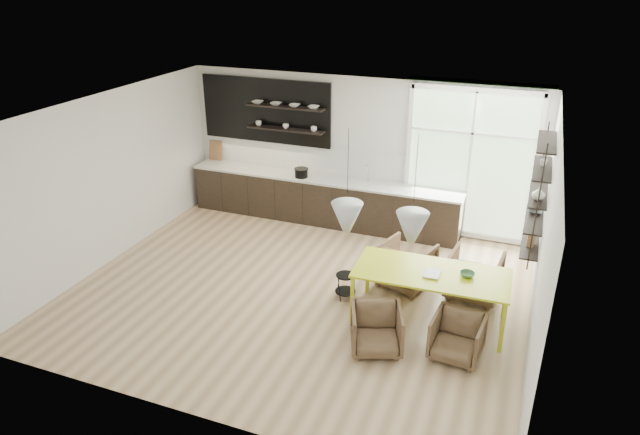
{
  "coord_description": "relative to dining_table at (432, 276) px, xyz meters",
  "views": [
    {
      "loc": [
        3.15,
        -7.26,
        4.83
      ],
      "look_at": [
        0.13,
        0.6,
        1.06
      ],
      "focal_mm": 32.0,
      "sensor_mm": 36.0,
      "label": 1
    }
  ],
  "objects": [
    {
      "name": "armchair_back_left",
      "position": [
        -0.56,
        0.87,
        -0.38
      ],
      "size": [
        0.99,
        1.0,
        0.73
      ],
      "primitive_type": "imported",
      "rotation": [
        0.0,
        0.0,
        2.84
      ],
      "color": "brown",
      "rests_on": "ground"
    },
    {
      "name": "wire_stool",
      "position": [
        -1.34,
        0.14,
        -0.48
      ],
      "size": [
        0.32,
        0.32,
        0.41
      ],
      "rotation": [
        0.0,
        0.0,
        -0.39
      ],
      "color": "black",
      "rests_on": "ground"
    },
    {
      "name": "table_book",
      "position": [
        -0.1,
        -0.06,
        0.07
      ],
      "size": [
        0.22,
        0.3,
        0.03
      ],
      "primitive_type": "imported",
      "rotation": [
        0.0,
        0.0,
        -0.01
      ],
      "color": "white",
      "rests_on": "dining_table"
    },
    {
      "name": "room",
      "position": [
        -1.52,
        1.17,
        0.72
      ],
      "size": [
        7.02,
        6.01,
        2.91
      ],
      "color": "#D4B388",
      "rests_on": "ground"
    },
    {
      "name": "table_bowl",
      "position": [
        0.48,
        0.06,
        0.09
      ],
      "size": [
        0.26,
        0.26,
        0.06
      ],
      "primitive_type": "imported",
      "rotation": [
        0.0,
        0.0,
        0.37
      ],
      "color": "#45784E",
      "rests_on": "dining_table"
    },
    {
      "name": "armchair_front_right",
      "position": [
        0.51,
        -0.72,
        -0.44
      ],
      "size": [
        0.71,
        0.73,
        0.61
      ],
      "primitive_type": "imported",
      "rotation": [
        0.0,
        0.0,
        -0.09
      ],
      "color": "brown",
      "rests_on": "ground"
    },
    {
      "name": "armchair_back_right",
      "position": [
        0.52,
        0.92,
        -0.38
      ],
      "size": [
        0.85,
        0.87,
        0.73
      ],
      "primitive_type": "imported",
      "rotation": [
        0.0,
        0.0,
        3.05
      ],
      "color": "brown",
      "rests_on": "ground"
    },
    {
      "name": "dining_table",
      "position": [
        0.0,
        0.0,
        0.0
      ],
      "size": [
        2.22,
        1.05,
        0.8
      ],
      "rotation": [
        0.0,
        0.0,
        0.03
      ],
      "color": "#CDDA1C",
      "rests_on": "ground"
    },
    {
      "name": "kitchen_run",
      "position": [
        -2.79,
        2.76,
        -0.14
      ],
      "size": [
        5.54,
        0.69,
        2.75
      ],
      "color": "black",
      "rests_on": "ground"
    },
    {
      "name": "right_shelving",
      "position": [
        1.26,
        1.25,
        0.91
      ],
      "size": [
        0.26,
        1.22,
        1.9
      ],
      "color": "black",
      "rests_on": "ground"
    },
    {
      "name": "armchair_front_left",
      "position": [
        -0.53,
        -0.96,
        -0.43
      ],
      "size": [
        0.87,
        0.88,
        0.63
      ],
      "primitive_type": "imported",
      "rotation": [
        0.0,
        0.0,
        0.35
      ],
      "color": "brown",
      "rests_on": "ground"
    }
  ]
}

